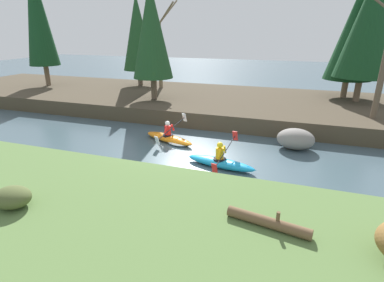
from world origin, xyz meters
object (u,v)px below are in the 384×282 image
object	(u,v)px
kayaker_lead	(221,162)
boulder_midstream	(296,139)
driftwood_log	(268,222)
kayaker_middle	(171,138)

from	to	relation	value
kayaker_lead	boulder_midstream	distance (m)	3.93
kayaker_lead	driftwood_log	bearing A→B (deg)	-54.80
kayaker_middle	kayaker_lead	bearing A→B (deg)	-14.37
kayaker_lead	boulder_midstream	bearing A→B (deg)	58.06
kayaker_lead	driftwood_log	world-z (taller)	driftwood_log
kayaker_lead	boulder_midstream	size ratio (longest dim) A/B	1.75
boulder_midstream	driftwood_log	distance (m)	7.39
kayaker_middle	boulder_midstream	xyz separation A→B (m)	(5.48, 1.02, 0.25)
boulder_midstream	driftwood_log	size ratio (longest dim) A/B	0.86
kayaker_middle	boulder_midstream	distance (m)	5.58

